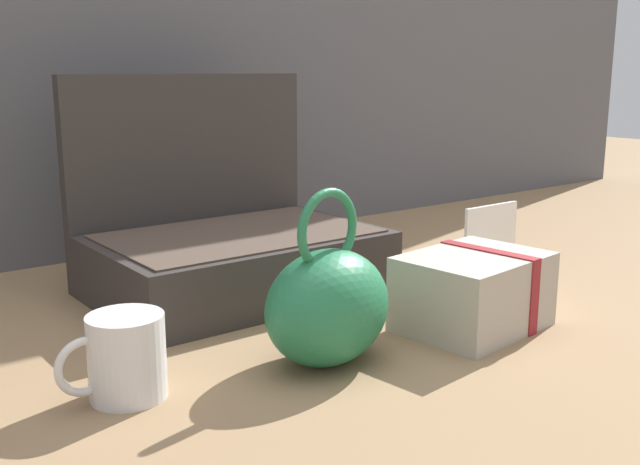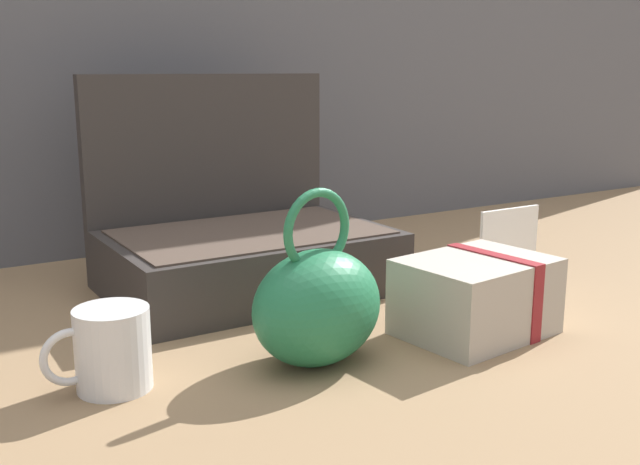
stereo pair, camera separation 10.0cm
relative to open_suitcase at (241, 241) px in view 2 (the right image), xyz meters
The scene contains 6 objects.
ground_plane 0.23m from the open_suitcase, 87.47° to the right, with size 6.00×6.00×0.00m, color #8C6D4C.
open_suitcase is the anchor object (origin of this frame).
teal_pouch_handbag 0.35m from the open_suitcase, 100.28° to the right, with size 0.19×0.16×0.22m.
cream_toiletry_bag 0.41m from the open_suitcase, 64.07° to the right, with size 0.21×0.17×0.11m.
coffee_mug 0.41m from the open_suitcase, 136.08° to the right, with size 0.12×0.08×0.09m.
info_card_left 0.44m from the open_suitcase, 29.52° to the right, with size 0.13×0.01×0.13m, color white.
Camera 2 is at (-0.51, -0.85, 0.35)m, focal length 41.52 mm.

